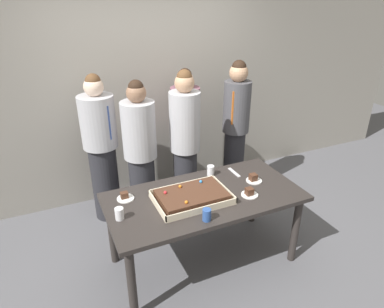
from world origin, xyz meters
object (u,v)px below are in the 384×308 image
at_px(drink_cup_far_end, 207,215).
at_px(cake_server_utensil, 234,172).
at_px(party_table, 204,204).
at_px(person_left_edge_reaching, 235,128).
at_px(plated_slice_near_left, 249,193).
at_px(person_green_shirt_behind, 185,135).
at_px(drink_cup_middle, 211,171).
at_px(person_back_corner, 185,147).
at_px(sheet_cake, 192,196).
at_px(drink_cup_nearest, 119,214).
at_px(person_serving_front, 101,149).
at_px(plated_slice_far_left, 254,179).
at_px(plated_slice_near_right, 125,197).
at_px(person_striped_tie_right, 141,156).

xyz_separation_m(drink_cup_far_end, cake_server_utensil, (0.60, 0.58, -0.05)).
relative_size(party_table, person_left_edge_reaching, 1.02).
height_order(party_table, plated_slice_near_left, plated_slice_near_left).
bearing_deg(person_green_shirt_behind, party_table, 5.60).
xyz_separation_m(drink_cup_middle, person_back_corner, (-0.09, 0.43, 0.10)).
distance_m(sheet_cake, plated_slice_near_left, 0.51).
bearing_deg(drink_cup_nearest, person_serving_front, 85.57).
distance_m(plated_slice_near_left, plated_slice_far_left, 0.26).
distance_m(sheet_cake, drink_cup_middle, 0.48).
bearing_deg(drink_cup_middle, plated_slice_near_right, -175.26).
xyz_separation_m(plated_slice_near_left, plated_slice_near_right, (-1.01, 0.40, -0.00)).
distance_m(plated_slice_far_left, drink_cup_middle, 0.42).
xyz_separation_m(cake_server_utensil, person_left_edge_reaching, (0.45, 0.74, 0.15)).
xyz_separation_m(person_green_shirt_behind, person_left_edge_reaching, (0.59, -0.16, 0.05)).
distance_m(party_table, plated_slice_near_left, 0.41).
height_order(sheet_cake, person_serving_front, person_serving_front).
bearing_deg(person_serving_front, sheet_cake, -0.01).
height_order(drink_cup_middle, person_left_edge_reaching, person_left_edge_reaching).
height_order(plated_slice_near_left, drink_cup_far_end, drink_cup_far_end).
distance_m(person_green_shirt_behind, person_left_edge_reaching, 0.61).
bearing_deg(plated_slice_far_left, sheet_cake, -175.30).
xyz_separation_m(plated_slice_near_right, plated_slice_far_left, (1.19, -0.20, 0.01)).
bearing_deg(drink_cup_nearest, person_left_edge_reaching, 31.50).
xyz_separation_m(plated_slice_near_right, drink_cup_far_end, (0.51, -0.57, 0.03)).
bearing_deg(person_back_corner, drink_cup_far_end, 4.70).
relative_size(plated_slice_far_left, person_striped_tie_right, 0.09).
relative_size(cake_server_utensil, person_left_edge_reaching, 0.12).
relative_size(plated_slice_far_left, drink_cup_middle, 1.50).
bearing_deg(sheet_cake, plated_slice_near_left, -15.98).
bearing_deg(person_striped_tie_right, plated_slice_near_right, -42.53).
bearing_deg(drink_cup_nearest, person_back_corner, 40.55).
bearing_deg(cake_server_utensil, sheet_cake, -155.05).
distance_m(sheet_cake, person_serving_front, 1.28).
bearing_deg(plated_slice_near_right, person_back_corner, 32.41).
relative_size(person_serving_front, person_green_shirt_behind, 1.02).
height_order(drink_cup_far_end, cake_server_utensil, drink_cup_far_end).
bearing_deg(plated_slice_near_right, sheet_cake, -26.33).
bearing_deg(party_table, sheet_cake, -169.96).
bearing_deg(plated_slice_near_left, plated_slice_near_right, 158.54).
bearing_deg(plated_slice_near_left, party_table, 155.37).
height_order(party_table, person_left_edge_reaching, person_left_edge_reaching).
bearing_deg(drink_cup_nearest, cake_server_utensil, 13.13).
height_order(person_green_shirt_behind, person_back_corner, person_back_corner).
bearing_deg(plated_slice_far_left, person_green_shirt_behind, 101.09).
xyz_separation_m(sheet_cake, person_striped_tie_right, (-0.20, 0.83, 0.06)).
bearing_deg(plated_slice_near_right, cake_server_utensil, 0.85).
height_order(drink_cup_nearest, cake_server_utensil, drink_cup_nearest).
distance_m(drink_cup_nearest, person_back_corner, 1.18).
distance_m(person_serving_front, person_back_corner, 0.90).
bearing_deg(drink_cup_far_end, person_striped_tie_right, 99.42).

